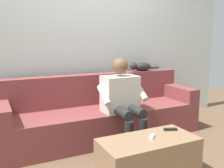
# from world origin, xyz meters

# --- Properties ---
(ground_plane) EXTENTS (8.00, 8.00, 0.00)m
(ground_plane) POSITION_xyz_m (0.00, 0.60, 0.00)
(ground_plane) COLOR brown
(back_wall) EXTENTS (4.82, 0.06, 2.76)m
(back_wall) POSITION_xyz_m (0.00, -0.63, 1.38)
(back_wall) COLOR silver
(back_wall) RESTS_ON ground
(couch) EXTENTS (2.62, 0.73, 0.82)m
(couch) POSITION_xyz_m (0.00, -0.14, 0.29)
(couch) COLOR brown
(couch) RESTS_ON ground
(coffee_table) EXTENTS (0.93, 0.45, 0.37)m
(coffee_table) POSITION_xyz_m (0.00, 0.96, 0.18)
(coffee_table) COLOR #8C6B4C
(coffee_table) RESTS_ON ground
(person_solo_seated) EXTENTS (0.57, 0.58, 1.06)m
(person_solo_seated) POSITION_xyz_m (-0.12, 0.20, 0.60)
(person_solo_seated) COLOR beige
(person_solo_seated) RESTS_ON ground
(cat_on_backrest) EXTENTS (0.50, 0.14, 0.14)m
(cat_on_backrest) POSITION_xyz_m (-0.75, -0.37, 0.88)
(cat_on_backrest) COLOR black
(cat_on_backrest) RESTS_ON couch
(remote_white) EXTENTS (0.11, 0.11, 0.02)m
(remote_white) POSITION_xyz_m (-0.04, 0.95, 0.38)
(remote_white) COLOR white
(remote_white) RESTS_ON coffee_table
(remote_black) EXTENTS (0.14, 0.08, 0.02)m
(remote_black) POSITION_xyz_m (-0.32, 0.87, 0.38)
(remote_black) COLOR black
(remote_black) RESTS_ON coffee_table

